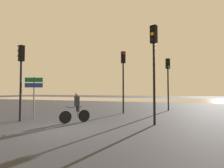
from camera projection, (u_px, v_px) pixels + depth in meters
ground_plane at (63, 130)px, 7.59m from camera, size 120.00×120.00×0.00m
water_strip at (150, 100)px, 34.88m from camera, size 80.00×16.00×0.01m
traffic_light_near_right at (154, 56)px, 8.94m from camera, size 0.39×0.41×5.08m
traffic_light_far_right at (168, 74)px, 15.46m from camera, size 0.40×0.42×4.60m
traffic_light_center at (123, 70)px, 13.54m from camera, size 0.40×0.42×4.78m
traffic_light_near_left at (21, 68)px, 9.94m from camera, size 0.38×0.40×4.31m
direction_sign_post at (34, 90)px, 10.97m from camera, size 1.01×0.48×2.60m
cyclist at (76, 107)px, 9.48m from camera, size 1.12×1.35×1.62m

